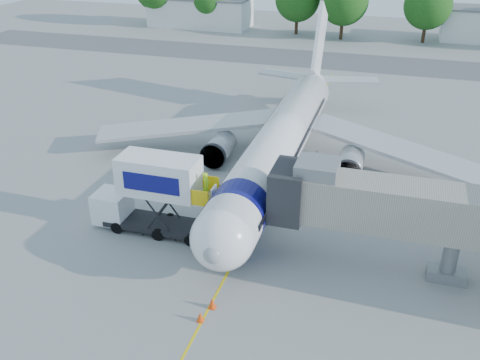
# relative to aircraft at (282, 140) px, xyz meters

# --- Properties ---
(ground) EXTENTS (160.00, 160.00, 0.00)m
(ground) POSITION_rel_aircraft_xyz_m (0.00, -4.12, -2.95)
(ground) COLOR #999996
(ground) RESTS_ON ground
(guidance_line) EXTENTS (0.15, 70.00, 0.01)m
(guidance_line) POSITION_rel_aircraft_xyz_m (0.00, -4.12, -2.94)
(guidance_line) COLOR yellow
(guidance_line) RESTS_ON ground
(taxiway_strip) EXTENTS (120.00, 10.00, 0.01)m
(taxiway_strip) POSITION_rel_aircraft_xyz_m (0.00, 37.88, -2.94)
(taxiway_strip) COLOR #59595B
(taxiway_strip) RESTS_ON ground
(aircraft) EXTENTS (34.17, 37.73, 11.35)m
(aircraft) POSITION_rel_aircraft_xyz_m (0.00, 0.00, 0.00)
(aircraft) COLOR white
(aircraft) RESTS_ON ground
(jet_bridge) EXTENTS (13.90, 3.20, 6.60)m
(jet_bridge) POSITION_rel_aircraft_xyz_m (7.99, -11.12, 1.39)
(jet_bridge) COLOR #A39A8B
(jet_bridge) RESTS_ON ground
(catering_hiloader) EXTENTS (8.50, 2.44, 5.50)m
(catering_hiloader) POSITION_rel_aircraft_xyz_m (-6.27, -11.12, -0.19)
(catering_hiloader) COLOR black
(catering_hiloader) RESTS_ON ground
(safety_cone_a) EXTENTS (0.42, 0.42, 0.67)m
(safety_cone_a) POSITION_rel_aircraft_xyz_m (0.17, -17.48, -2.63)
(safety_cone_a) COLOR #EC410C
(safety_cone_a) RESTS_ON ground
(safety_cone_b) EXTENTS (0.38, 0.38, 0.61)m
(safety_cone_b) POSITION_rel_aircraft_xyz_m (-0.08, -18.67, -2.66)
(safety_cone_b) COLOR #EC410C
(safety_cone_b) RESTS_ON ground
(outbuilding_left) EXTENTS (18.40, 8.40, 5.30)m
(outbuilding_left) POSITION_rel_aircraft_xyz_m (-28.00, 55.88, -0.29)
(outbuilding_left) COLOR silver
(outbuilding_left) RESTS_ON ground
(tree_d) EXTENTS (7.99, 7.99, 10.19)m
(tree_d) POSITION_rel_aircraft_xyz_m (-1.77, 52.44, 3.24)
(tree_d) COLOR #382314
(tree_d) RESTS_ON ground
(tree_e) EXTENTS (7.52, 7.52, 9.59)m
(tree_e) POSITION_rel_aircraft_xyz_m (11.35, 53.73, 2.87)
(tree_e) COLOR #382314
(tree_e) RESTS_ON ground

